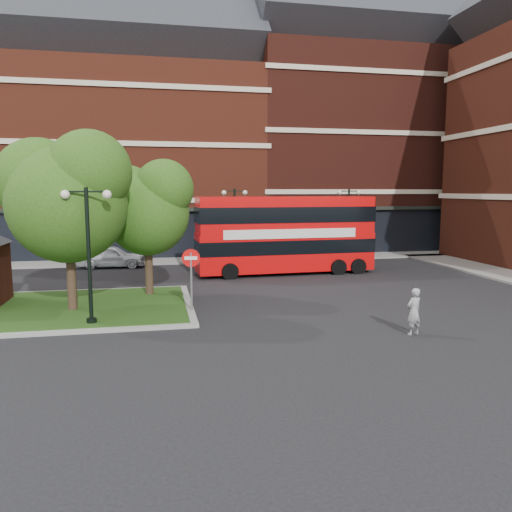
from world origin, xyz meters
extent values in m
plane|color=black|center=(0.00, 0.00, 0.00)|extent=(120.00, 120.00, 0.00)
cube|color=slate|center=(0.00, 16.50, 0.06)|extent=(44.00, 3.00, 0.12)
cube|color=maroon|center=(-8.00, 24.00, 7.00)|extent=(26.00, 12.00, 14.00)
cube|color=#471911|center=(14.00, 24.00, 8.00)|extent=(18.00, 12.00, 16.00)
cube|color=gray|center=(-8.00, 3.00, 0.06)|extent=(12.60, 7.60, 0.12)
cube|color=#19380F|center=(-8.00, 3.00, 0.07)|extent=(12.00, 7.00, 0.15)
cylinder|color=#2D2116|center=(-6.50, 2.50, 1.96)|extent=(0.36, 0.36, 3.92)
sphere|color=#214C13|center=(-6.50, 2.50, 4.34)|extent=(4.60, 4.60, 4.60)
sphere|color=#214C13|center=(-7.65, 3.19, 5.25)|extent=(3.45, 3.45, 3.45)
sphere|color=#214C13|center=(-5.58, 2.04, 5.60)|extent=(3.22, 3.22, 3.22)
cylinder|color=#2D2116|center=(-3.50, 5.00, 1.74)|extent=(0.36, 0.36, 3.47)
sphere|color=#214C13|center=(-3.50, 5.00, 3.84)|extent=(3.80, 3.80, 3.80)
sphere|color=#214C13|center=(-4.45, 5.57, 4.65)|extent=(2.85, 2.85, 2.85)
sphere|color=#214C13|center=(-2.74, 4.62, 4.96)|extent=(2.66, 2.66, 2.66)
cylinder|color=black|center=(-5.50, 0.20, 2.50)|extent=(0.14, 0.14, 5.00)
cylinder|color=black|center=(-5.50, 0.20, 0.15)|extent=(0.36, 0.36, 0.30)
cube|color=black|center=(-5.50, 0.20, 4.85)|extent=(1.40, 0.06, 0.06)
sphere|color=#F2EACC|center=(-6.20, 0.20, 4.75)|extent=(0.32, 0.32, 0.32)
sphere|color=#F2EACC|center=(-4.80, 0.20, 4.75)|extent=(0.32, 0.32, 0.32)
cylinder|color=black|center=(2.00, 14.50, 2.50)|extent=(0.14, 0.14, 5.00)
cylinder|color=black|center=(2.00, 14.50, 0.15)|extent=(0.36, 0.36, 0.30)
cube|color=black|center=(2.00, 14.50, 4.85)|extent=(1.40, 0.06, 0.06)
sphere|color=#F2EACC|center=(1.30, 14.50, 4.75)|extent=(0.32, 0.32, 0.32)
sphere|color=#F2EACC|center=(2.70, 14.50, 4.75)|extent=(0.32, 0.32, 0.32)
cylinder|color=black|center=(10.00, 14.50, 2.50)|extent=(0.14, 0.14, 5.00)
cylinder|color=black|center=(10.00, 14.50, 0.15)|extent=(0.36, 0.36, 0.30)
cube|color=black|center=(10.00, 14.50, 4.85)|extent=(1.40, 0.06, 0.06)
sphere|color=#F2EACC|center=(9.30, 14.50, 4.75)|extent=(0.32, 0.32, 0.32)
sphere|color=#F2EACC|center=(10.70, 14.50, 4.75)|extent=(0.32, 0.32, 0.32)
cube|color=red|center=(4.32, 10.15, 1.42)|extent=(10.53, 2.87, 1.99)
cube|color=red|center=(4.32, 10.15, 3.41)|extent=(10.43, 2.84, 1.99)
cube|color=black|center=(4.32, 10.15, 3.51)|extent=(10.53, 2.87, 0.90)
cube|color=silver|center=(4.38, 8.93, 2.47)|extent=(7.82, 0.41, 0.52)
imported|color=gray|center=(5.40, -3.04, 0.81)|extent=(0.68, 0.54, 1.61)
imported|color=silver|center=(-5.99, 14.50, 0.73)|extent=(4.36, 1.96, 1.46)
imported|color=silver|center=(4.62, 16.00, 0.72)|extent=(4.50, 1.90, 1.44)
cylinder|color=slate|center=(-1.80, 1.50, 1.23)|extent=(0.09, 0.09, 2.45)
cylinder|color=red|center=(-1.80, 1.50, 2.23)|extent=(0.71, 0.17, 0.71)
cube|color=white|center=(-1.80, 1.50, 2.23)|extent=(0.50, 0.13, 0.13)
camera|label=1|loc=(-3.12, -18.22, 4.89)|focal=35.00mm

